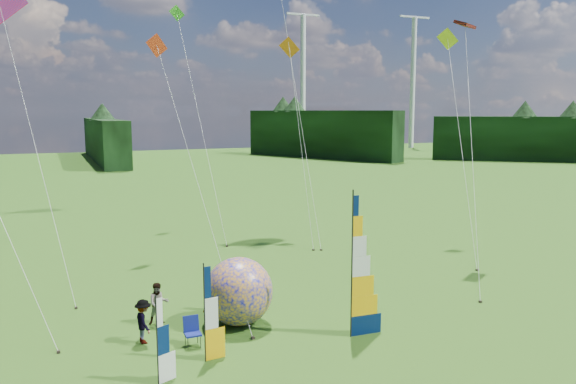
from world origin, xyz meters
name	(u,v)px	position (x,y,z in m)	size (l,w,h in m)	color
ground	(361,365)	(0.00, 0.00, 0.00)	(220.00, 220.00, 0.00)	#405720
treeline_ring	(363,251)	(0.00, 0.00, 4.00)	(210.00, 210.00, 8.00)	#1E461D
turbine_left	(413,83)	(70.00, 95.00, 15.00)	(8.00, 1.20, 30.00)	silver
turbine_right	(303,83)	(45.00, 102.00, 15.00)	(8.00, 1.20, 30.00)	silver
feather_banner_main	(352,267)	(0.87, 2.23, 2.75)	(1.47, 0.10, 5.50)	#061A49
side_banner_left	(205,315)	(-4.82, 2.36, 1.69)	(0.94, 0.10, 3.37)	#FFB306
side_banner_far	(157,342)	(-6.63, 1.30, 1.42)	(0.85, 0.10, 2.84)	white
bol_inflatable	(239,291)	(-2.67, 5.17, 1.38)	(2.77, 2.77, 2.77)	#0E15A1
spectator_a	(209,303)	(-3.77, 5.71, 0.88)	(0.64, 0.42, 1.76)	#66594C
spectator_b	(158,303)	(-5.65, 6.52, 0.86)	(0.83, 0.41, 1.71)	#66594C
spectator_c	(143,321)	(-6.52, 4.81, 0.83)	(1.08, 0.40, 1.67)	#66594C
spectator_d	(215,293)	(-3.14, 7.10, 0.80)	(0.94, 0.38, 1.60)	#66594C
camp_chair	(193,332)	(-4.92, 3.78, 0.55)	(0.63, 0.63, 1.10)	navy
kite_whale	(293,56)	(6.27, 20.04, 12.32)	(4.50, 14.35, 24.64)	black
kite_rainbow_delta	(32,114)	(-10.00, 13.21, 8.46)	(7.64, 11.99, 16.92)	#FE0017
kite_parafoil	(473,131)	(10.51, 6.94, 7.59)	(8.08, 10.73, 15.19)	#AC1C16
small_kite_red	(189,143)	(-2.17, 15.31, 6.83)	(4.12, 9.88, 13.65)	red
small_kite_orange	(301,134)	(5.94, 17.96, 7.09)	(3.44, 8.55, 14.19)	orange
small_kite_yellow	(461,133)	(13.58, 11.38, 7.28)	(6.24, 10.40, 14.56)	#EEF71F
small_kite_green	(199,113)	(0.51, 23.13, 8.49)	(2.51, 12.27, 16.98)	#4BCD35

